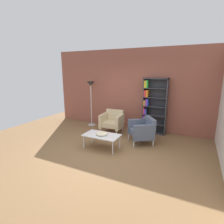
% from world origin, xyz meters
% --- Properties ---
extents(ground_plane, '(8.32, 8.32, 0.00)m').
position_xyz_m(ground_plane, '(0.00, 0.00, 0.00)').
color(ground_plane, brown).
extents(brick_back_panel, '(6.40, 0.12, 2.90)m').
position_xyz_m(brick_back_panel, '(0.00, 2.46, 1.45)').
color(brick_back_panel, brown).
rests_on(brick_back_panel, ground_plane).
extents(bookshelf_tall, '(0.80, 0.30, 1.90)m').
position_xyz_m(bookshelf_tall, '(0.83, 2.25, 0.94)').
color(bookshelf_tall, '#333338').
rests_on(bookshelf_tall, ground_plane).
extents(coffee_table_low, '(1.00, 0.56, 0.40)m').
position_xyz_m(coffee_table_low, '(-0.13, 0.33, 0.37)').
color(coffee_table_low, silver).
rests_on(coffee_table_low, ground_plane).
extents(decorative_bowl, '(0.32, 0.32, 0.05)m').
position_xyz_m(decorative_bowl, '(-0.13, 0.33, 0.43)').
color(decorative_bowl, beige).
rests_on(decorative_bowl, coffee_table_low).
extents(armchair_corner_red, '(0.93, 0.94, 0.78)m').
position_xyz_m(armchair_corner_red, '(0.80, 1.21, 0.41)').
color(armchair_corner_red, '#4C566B').
rests_on(armchair_corner_red, ground_plane).
extents(armchair_near_window, '(0.74, 0.68, 0.78)m').
position_xyz_m(armchair_near_window, '(-0.42, 1.65, 0.41)').
color(armchair_near_window, '#C6B289').
rests_on(armchair_near_window, ground_plane).
extents(floor_lamp_torchiere, '(0.32, 0.32, 1.74)m').
position_xyz_m(floor_lamp_torchiere, '(-1.54, 2.06, 1.45)').
color(floor_lamp_torchiere, silver).
rests_on(floor_lamp_torchiere, ground_plane).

